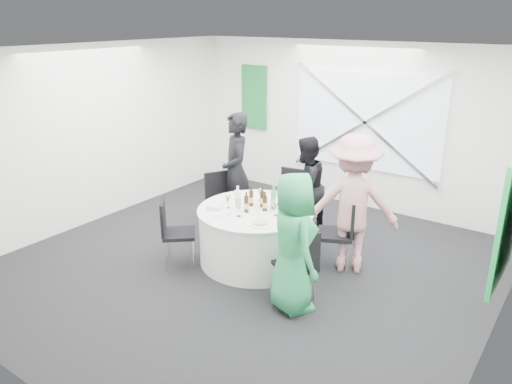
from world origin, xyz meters
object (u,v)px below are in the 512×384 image
Objects in this scene: chair_back_left at (220,197)px; green_water_bottle at (274,200)px; chair_back_right at (342,228)px; person_woman_green at (293,243)px; clear_water_bottle at (238,199)px; chair_front_right at (299,262)px; person_woman_pink at (353,204)px; person_man_back at (305,187)px; banquet_table at (256,235)px; person_man_back_left at (236,172)px; chair_front_left at (172,228)px; chair_back at (290,196)px.

green_water_bottle is (1.29, -0.44, 0.36)m from chair_back_left.
chair_back_left is 0.92× the size of chair_back_right.
person_woman_green reaches higher than clear_water_bottle.
person_woman_pink reaches higher than chair_front_right.
chair_back_left is at bearing -59.38° from person_man_back.
person_woman_green is at bearing -27.05° from chair_back_right.
chair_back_left is 2.46m from person_woman_green.
person_woman_pink is (1.13, 0.54, 0.53)m from banquet_table.
person_man_back_left is 5.64× the size of green_water_bottle.
chair_front_left is at bearing -140.16° from green_water_bottle.
person_man_back_left is 1.20× the size of person_man_back.
chair_front_left is at bearing 35.93° from person_woman_green.
person_woman_pink is at bearing -30.01° from chair_back.
person_woman_pink is (1.26, -0.54, 0.33)m from chair_back.
person_man_back is (-0.94, 1.76, 0.22)m from chair_front_right.
person_woman_pink is 1.13× the size of person_woman_green.
person_man_back_left is at bearing -2.55° from person_woman_green.
green_water_bottle is at bearing -91.19° from chair_front_left.
chair_front_right is 1.40m from clear_water_bottle.
chair_back_left is at bearing 152.51° from banquet_table.
chair_front_right is 1.00× the size of chair_front_left.
chair_back is 0.65× the size of person_man_back.
person_man_back_left reaches higher than person_woman_pink.
chair_back_right is 0.61× the size of person_woman_green.
chair_front_left is 2.37m from person_woman_pink.
banquet_table is at bearing 0.00° from person_man_back_left.
person_woman_pink is at bearing -61.57° from person_woman_green.
chair_back_left is 1.33m from chair_front_left.
chair_front_left is at bearing -55.61° from chair_front_right.
banquet_table is 5.25× the size of clear_water_bottle.
person_woman_green is (1.92, -1.46, -0.10)m from person_man_back_left.
person_woman_pink is at bearing 33.39° from person_man_back_left.
person_man_back_left is at bearing -123.62° from chair_back_right.
chair_front_right is (1.02, -0.60, 0.16)m from banquet_table.
clear_water_bottle reaches higher than chair_front_right.
chair_back is at bearing -65.52° from person_man_back.
green_water_bottle reaches higher than banquet_table.
chair_back is at bearing -62.44° from chair_front_left.
green_water_bottle is at bearing -92.22° from chair_back_right.
person_woman_green is (-0.04, -1.18, 0.23)m from chair_back_right.
chair_front_left is (-0.84, -0.73, 0.16)m from banquet_table.
person_woman_green reaches higher than chair_back_right.
person_woman_pink is at bearing 63.44° from person_man_back.
chair_front_right is (1.15, -1.68, -0.05)m from chair_back.
chair_back_right is at bearing -150.22° from chair_front_right.
chair_back is 1.95m from chair_front_left.
chair_back is at bearing -34.70° from chair_back_left.
person_woman_green reaches higher than chair_back.
green_water_bottle is (-0.84, -0.36, 0.31)m from chair_back_right.
clear_water_bottle is at bearing -11.39° from person_man_back_left.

